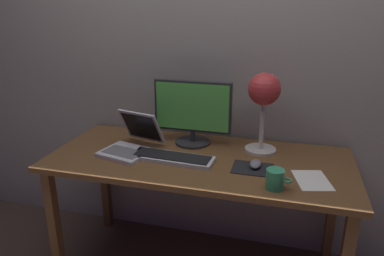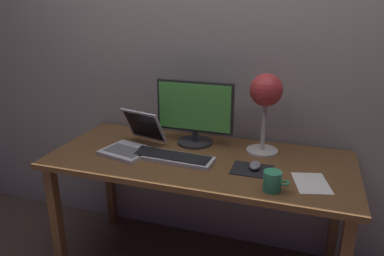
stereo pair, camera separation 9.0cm
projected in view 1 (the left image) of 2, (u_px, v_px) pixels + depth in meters
back_wall at (216, 43)px, 2.14m from camera, size 4.80×0.06×2.60m
desk at (199, 171)px, 1.99m from camera, size 1.60×0.70×0.74m
monitor at (193, 111)px, 2.09m from camera, size 0.45×0.20×0.37m
keyboard_main at (172, 158)px, 1.93m from camera, size 0.45×0.17×0.03m
laptop at (133, 140)px, 2.04m from camera, size 0.32×0.37×0.21m
desk_lamp at (264, 95)px, 1.94m from camera, size 0.17×0.17×0.44m
mousepad at (253, 168)px, 1.83m from camera, size 0.20×0.16×0.00m
mouse at (255, 164)px, 1.84m from camera, size 0.06×0.10×0.03m
coffee_mug at (275, 179)px, 1.62m from camera, size 0.12×0.08×0.09m
paper_sheet_near_mouse at (312, 180)px, 1.71m from camera, size 0.20×0.24×0.00m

